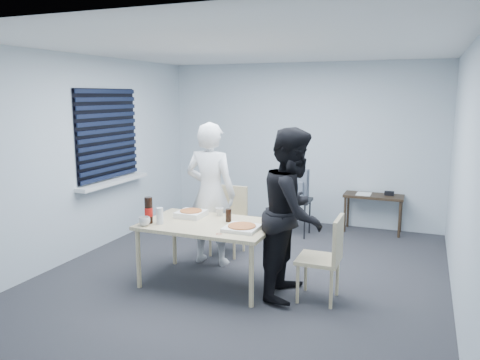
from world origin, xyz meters
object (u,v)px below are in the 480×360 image
at_px(person_white, 211,194).
at_px(person_black, 293,213).
at_px(dining_table, 208,228).
at_px(stool, 297,206).
at_px(mug_b, 220,212).
at_px(soda_bottle, 149,211).
at_px(side_table, 374,200).
at_px(chair_right, 327,253).
at_px(mug_a, 144,221).
at_px(chair_far, 230,215).
at_px(backpack, 297,185).

bearing_deg(person_white, person_black, 155.89).
xyz_separation_m(dining_table, person_white, (-0.25, 0.60, 0.25)).
xyz_separation_m(person_white, stool, (0.69, 1.55, -0.43)).
distance_m(person_black, stool, 2.19).
relative_size(mug_b, soda_bottle, 0.34).
bearing_deg(mug_b, dining_table, -87.72).
distance_m(side_table, mug_b, 2.84).
bearing_deg(mug_b, chair_right, -13.19).
bearing_deg(side_table, mug_a, -124.03).
bearing_deg(mug_a, chair_far, 74.41).
height_order(side_table, mug_b, mug_b).
bearing_deg(stool, person_black, -76.47).
height_order(stool, mug_a, mug_a).
distance_m(backpack, mug_b, 1.85).
distance_m(person_black, mug_b, 1.01).
xyz_separation_m(chair_far, person_black, (1.14, -1.00, 0.37)).
height_order(chair_right, stool, chair_right).
height_order(dining_table, mug_a, mug_a).
height_order(dining_table, side_table, dining_table).
height_order(dining_table, person_white, person_white).
distance_m(person_white, mug_a, 1.02).
bearing_deg(soda_bottle, dining_table, 21.58).
height_order(chair_right, soda_bottle, soda_bottle).
distance_m(dining_table, mug_b, 0.36).
bearing_deg(chair_right, mug_a, -168.75).
xyz_separation_m(person_black, backpack, (-0.50, 2.07, -0.11)).
height_order(chair_right, mug_a, chair_right).
bearing_deg(side_table, dining_table, -118.61).
relative_size(dining_table, mug_a, 11.65).
bearing_deg(mug_a, side_table, 55.97).
xyz_separation_m(dining_table, chair_right, (1.32, 0.03, -0.13)).
bearing_deg(mug_b, stool, 75.84).
bearing_deg(person_black, side_table, -11.61).
bearing_deg(mug_b, backpack, 75.73).
relative_size(chair_far, mug_b, 8.90).
bearing_deg(soda_bottle, side_table, 54.83).
xyz_separation_m(chair_right, soda_bottle, (-1.92, -0.27, 0.32)).
bearing_deg(soda_bottle, chair_far, 72.65).
height_order(dining_table, soda_bottle, soda_bottle).
xyz_separation_m(person_black, side_table, (0.55, 2.67, -0.38)).
bearing_deg(chair_right, chair_far, 145.44).
bearing_deg(person_white, mug_b, 132.24).
height_order(chair_far, person_black, person_black).
height_order(person_white, mug_b, person_white).
height_order(stool, backpack, backpack).
relative_size(person_white, soda_bottle, 6.10).
bearing_deg(soda_bottle, mug_b, 44.58).
bearing_deg(mug_b, person_black, -15.92).
bearing_deg(person_white, side_table, -129.29).
bearing_deg(stool, side_table, 29.05).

